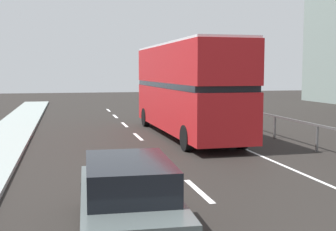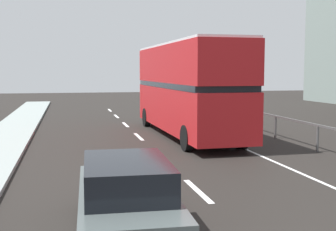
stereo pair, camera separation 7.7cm
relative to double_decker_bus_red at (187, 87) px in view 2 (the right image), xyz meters
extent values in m
cube|color=silver|center=(-2.27, -9.45, -2.30)|extent=(0.16, 2.29, 0.01)
cube|color=silver|center=(-2.27, -4.63, -2.30)|extent=(0.16, 2.29, 0.01)
cube|color=silver|center=(-2.27, 0.19, -2.30)|extent=(0.16, 2.29, 0.01)
cube|color=silver|center=(-2.27, 5.01, -2.30)|extent=(0.16, 2.29, 0.01)
cube|color=silver|center=(-2.27, 9.82, -2.30)|extent=(0.16, 2.29, 0.01)
cube|color=silver|center=(-2.27, 14.64, -2.30)|extent=(0.16, 2.29, 0.01)
cube|color=silver|center=(1.30, -6.86, -2.30)|extent=(0.12, 46.00, 0.01)
cylinder|color=#525353|center=(3.74, -5.11, -1.80)|extent=(0.10, 0.10, 1.01)
cylinder|color=#525353|center=(3.74, -1.61, -1.80)|extent=(0.10, 0.10, 1.01)
cylinder|color=#525353|center=(3.74, 1.89, -1.80)|extent=(0.10, 0.10, 1.01)
cylinder|color=#525353|center=(3.74, 5.39, -1.80)|extent=(0.10, 0.10, 1.01)
cylinder|color=#525353|center=(3.74, 8.89, -1.80)|extent=(0.10, 0.10, 1.01)
cylinder|color=#525353|center=(3.74, 12.39, -1.80)|extent=(0.10, 0.10, 1.01)
cube|color=#B1181C|center=(0.00, -0.01, -0.99)|extent=(2.71, 10.99, 1.94)
cube|color=black|center=(0.00, -0.01, 0.10)|extent=(2.72, 10.55, 0.24)
cube|color=#B1181C|center=(0.00, -0.01, 1.06)|extent=(2.71, 10.99, 1.68)
cube|color=silver|center=(0.00, -0.01, 1.95)|extent=(2.66, 10.77, 0.10)
cube|color=black|center=(-0.12, 5.44, -0.89)|extent=(2.23, 0.09, 1.35)
cube|color=yellow|center=(-0.12, 5.44, 1.48)|extent=(1.49, 0.07, 0.28)
cylinder|color=black|center=(-1.23, 4.03, -1.81)|extent=(0.30, 1.01, 1.00)
cylinder|color=black|center=(1.05, 4.08, -1.81)|extent=(0.30, 1.01, 1.00)
cylinder|color=black|center=(-1.06, -3.90, -1.81)|extent=(0.30, 1.01, 1.00)
cylinder|color=black|center=(1.22, -3.85, -1.81)|extent=(0.30, 1.01, 1.00)
cube|color=#475050|center=(-4.44, -12.05, -1.78)|extent=(1.89, 4.43, 0.69)
cube|color=black|center=(-4.45, -12.27, -1.15)|extent=(1.60, 2.46, 0.58)
cylinder|color=black|center=(-5.15, -10.54, -1.99)|extent=(0.23, 0.65, 0.64)
cylinder|color=black|center=(-3.61, -10.60, -1.99)|extent=(0.23, 0.65, 0.64)
camera|label=1|loc=(-5.54, -20.11, 0.74)|focal=47.61mm
camera|label=2|loc=(-5.46, -20.12, 0.74)|focal=47.61mm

